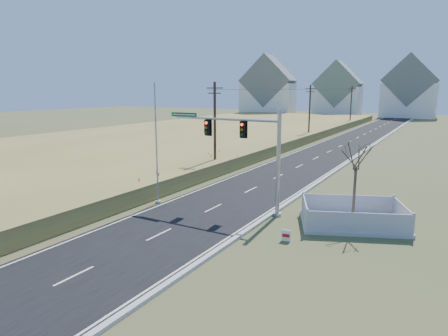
# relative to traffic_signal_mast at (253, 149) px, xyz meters

# --- Properties ---
(ground) EXTENTS (260.00, 260.00, 0.00)m
(ground) POSITION_rel_traffic_signal_mast_xyz_m (-2.64, -4.78, -4.36)
(ground) COLOR #435127
(ground) RESTS_ON ground
(road) EXTENTS (8.00, 180.00, 0.06)m
(road) POSITION_rel_traffic_signal_mast_xyz_m (-2.64, 45.22, -4.33)
(road) COLOR black
(road) RESTS_ON ground
(curb) EXTENTS (0.30, 180.00, 0.18)m
(curb) POSITION_rel_traffic_signal_mast_xyz_m (1.51, 45.22, -4.27)
(curb) COLOR #B2AFA8
(curb) RESTS_ON ground
(reed_marsh) EXTENTS (38.00, 110.00, 1.30)m
(reed_marsh) POSITION_rel_traffic_signal_mast_xyz_m (-26.64, 35.22, -3.71)
(reed_marsh) COLOR #9E8E47
(reed_marsh) RESTS_ON ground
(utility_pole_near) EXTENTS (1.80, 0.26, 9.00)m
(utility_pole_near) POSITION_rel_traffic_signal_mast_xyz_m (-9.14, 10.22, 0.33)
(utility_pole_near) COLOR #422D1E
(utility_pole_near) RESTS_ON ground
(utility_pole_mid) EXTENTS (1.80, 0.26, 9.00)m
(utility_pole_mid) POSITION_rel_traffic_signal_mast_xyz_m (-9.14, 40.22, 0.33)
(utility_pole_mid) COLOR #422D1E
(utility_pole_mid) RESTS_ON ground
(utility_pole_far) EXTENTS (1.80, 0.26, 9.00)m
(utility_pole_far) POSITION_rel_traffic_signal_mast_xyz_m (-9.14, 70.22, 0.33)
(utility_pole_far) COLOR #422D1E
(utility_pole_far) RESTS_ON ground
(condo_nw) EXTENTS (17.69, 13.38, 19.05)m
(condo_nw) POSITION_rel_traffic_signal_mast_xyz_m (-40.64, 95.22, 3.35)
(condo_nw) COLOR white
(condo_nw) RESTS_ON ground
(condo_nnw) EXTENTS (14.93, 11.17, 17.03)m
(condo_nnw) POSITION_rel_traffic_signal_mast_xyz_m (-20.64, 103.22, 2.58)
(condo_nnw) COLOR white
(condo_nnw) RESTS_ON ground
(condo_n) EXTENTS (15.27, 10.20, 18.54)m
(condo_n) POSITION_rel_traffic_signal_mast_xyz_m (-0.64, 107.22, 3.25)
(condo_n) COLOR white
(condo_n) RESTS_ON ground
(traffic_signal_mast) EXTENTS (8.89, 0.61, 7.07)m
(traffic_signal_mast) POSITION_rel_traffic_signal_mast_xyz_m (0.00, 0.00, 0.00)
(traffic_signal_mast) COLOR #9EA0A5
(traffic_signal_mast) RESTS_ON ground
(fence_enclosure) EXTENTS (7.28, 6.22, 1.40)m
(fence_enclosure) POSITION_rel_traffic_signal_mast_xyz_m (6.62, 0.62, -4.08)
(fence_enclosure) COLOR #B7B5AD
(fence_enclosure) RESTS_ON ground
(open_sign) EXTENTS (0.52, 0.12, 0.64)m
(open_sign) POSITION_rel_traffic_signal_mast_xyz_m (4.03, -3.99, -4.02)
(open_sign) COLOR white
(open_sign) RESTS_ON ground
(flagpole) EXTENTS (0.39, 0.39, 8.75)m
(flagpole) POSITION_rel_traffic_signal_mast_xyz_m (-6.94, -1.56, -0.87)
(flagpole) COLOR #B7B5AD
(flagpole) RESTS_ON ground
(bare_tree) EXTENTS (2.08, 2.08, 5.52)m
(bare_tree) POSITION_rel_traffic_signal_mast_xyz_m (6.62, 0.64, 0.09)
(bare_tree) COLOR #4C3F33
(bare_tree) RESTS_ON ground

